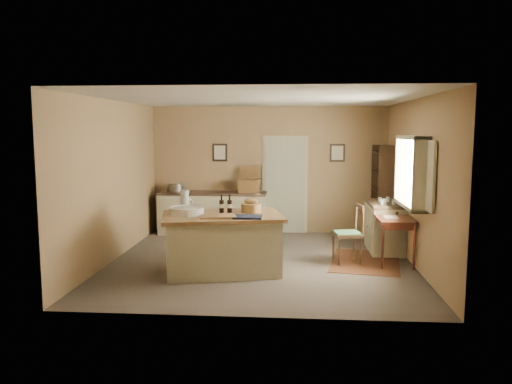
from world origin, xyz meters
TOP-DOWN VIEW (x-y plane):
  - ground at (0.00, 0.00)m, footprint 5.00×5.00m
  - wall_back at (0.00, 2.50)m, footprint 5.00×0.10m
  - wall_front at (0.00, -2.50)m, footprint 5.00×0.10m
  - wall_left at (-2.50, 0.00)m, footprint 0.10×5.00m
  - wall_right at (2.50, 0.00)m, footprint 0.10×5.00m
  - ceiling at (0.00, 0.00)m, footprint 5.00×5.00m
  - door at (0.35, 2.47)m, footprint 0.97×0.06m
  - framed_prints at (0.20, 2.48)m, footprint 2.82×0.02m
  - window at (2.42, -0.20)m, footprint 0.25×1.99m
  - work_island at (-0.56, -0.64)m, footprint 2.03×1.55m
  - sideboard at (-1.16, 2.20)m, footprint 2.28×0.65m
  - rug at (1.75, 0.13)m, footprint 1.36×1.76m
  - writing_desk at (2.20, 0.13)m, footprint 0.57×0.93m
  - desk_chair at (1.43, 0.06)m, footprint 0.52×0.52m
  - right_cabinet at (2.20, 0.92)m, footprint 0.60×1.08m
  - shelving_unit at (2.35, 1.90)m, footprint 0.32×0.85m

SIDE VIEW (x-z plane):
  - ground at x=0.00m, z-range 0.00..0.00m
  - rug at x=1.75m, z-range 0.00..0.01m
  - right_cabinet at x=2.20m, z-range -0.04..0.95m
  - desk_chair at x=1.43m, z-range 0.00..0.96m
  - sideboard at x=-1.16m, z-range -0.11..1.07m
  - work_island at x=-0.56m, z-range -0.12..1.08m
  - writing_desk at x=2.20m, z-range 0.26..1.08m
  - shelving_unit at x=2.35m, z-range 0.00..1.90m
  - door at x=0.35m, z-range 0.00..2.11m
  - wall_back at x=0.00m, z-range 0.00..2.70m
  - wall_front at x=0.00m, z-range 0.00..2.70m
  - wall_left at x=-2.50m, z-range 0.00..2.70m
  - wall_right at x=2.50m, z-range 0.00..2.70m
  - window at x=2.42m, z-range 0.99..2.11m
  - framed_prints at x=0.20m, z-range 1.53..1.91m
  - ceiling at x=0.00m, z-range 2.70..2.70m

